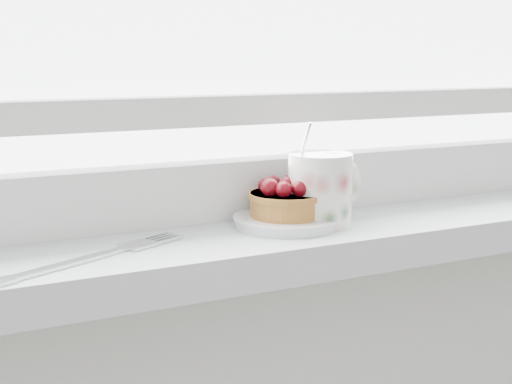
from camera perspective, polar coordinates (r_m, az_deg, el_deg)
saucer at (r=0.82m, az=2.45°, el=-2.32°), size 0.12×0.12×0.01m
raspberry_tart at (r=0.82m, az=2.44°, el=-0.58°), size 0.09×0.09×0.05m
floral_mug at (r=0.83m, az=5.29°, el=0.37°), size 0.11×0.09×0.12m
fork at (r=0.71m, az=-12.93°, el=-5.10°), size 0.21×0.11×0.00m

